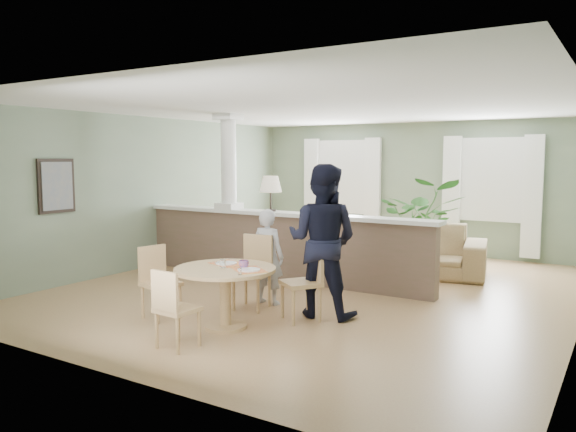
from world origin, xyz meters
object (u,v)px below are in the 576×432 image
Objects in this scene: chair_side at (158,278)px; child_person at (268,257)px; chair_far_boy at (254,268)px; dining_table at (226,280)px; chair_near at (173,306)px; man_person at (322,241)px; chair_far_man at (307,278)px; houseplant at (423,223)px; sofa at (396,248)px.

chair_side is 1.50m from child_person.
chair_far_boy is at bearing -24.82° from chair_side.
chair_far_boy is (-0.24, 0.91, -0.04)m from dining_table.
chair_near is 0.44× the size of man_person.
dining_table is 1.25× the size of chair_far_man.
houseplant is 3.97m from chair_far_man.
chair_side is (-1.62, -0.88, -0.03)m from chair_far_man.
man_person is (0.71, 1.91, 0.49)m from chair_near.
dining_table is 0.88m from chair_near.
dining_table is 1.40× the size of chair_near.
chair_far_boy reaches higher than dining_table.
chair_far_man is at bearing -91.99° from houseplant.
child_person reaches higher than sofa.
sofa is at bearing 82.37° from dining_table.
man_person is at bearing 170.81° from child_person.
chair_far_boy is at bearing 104.88° from dining_table.
child_person is (-0.95, -3.58, -0.17)m from houseplant.
chair_side is 0.47× the size of man_person.
chair_near is at bearing -116.41° from chair_side.
man_person is (0.90, -0.13, 0.30)m from child_person.
houseplant is 1.26× the size of child_person.
chair_far_man is 1.06× the size of chair_side.
dining_table is 0.91× the size of child_person.
chair_far_boy is 1.80m from chair_near.
sofa is 3.49× the size of chair_near.
chair_far_boy reaches higher than chair_side.
chair_side is (-0.99, -0.10, -0.08)m from dining_table.
houseplant reaches higher than chair_far_man.
sofa is at bearing -107.67° from houseplant.
houseplant is 3.71m from man_person.
sofa is 3.06m from man_person.
sofa is 1.54× the size of man_person.
chair_far_man is 0.73× the size of child_person.
sofa is 2.98m from child_person.
man_person reaches higher than houseplant.
chair_side is at bearing -35.08° from chair_near.
chair_far_boy is at bearing -104.71° from houseplant.
man_person is at bearing 55.60° from dining_table.
child_person is at bearing 69.53° from chair_far_boy.
chair_far_boy is at bearing -79.20° from chair_near.
chair_far_man is at bearing 51.23° from dining_table.
chair_far_man is 1.78m from chair_near.
child_person reaches higher than chair_far_man.
chair_far_boy is 1.01× the size of chair_far_man.
dining_table is 1.00m from chair_side.
chair_far_boy reaches higher than chair_near.
chair_far_man is at bearing 153.94° from child_person.
sofa is 3.11× the size of chair_far_man.
chair_far_man is at bearing -17.50° from chair_far_boy.
sofa is 4.95m from chair_near.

